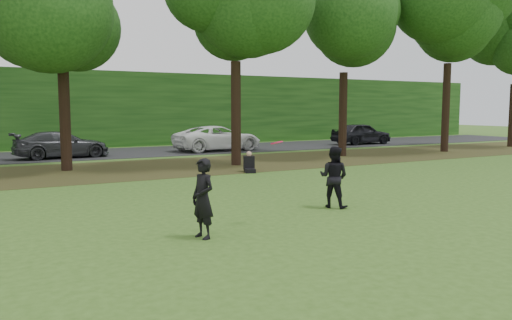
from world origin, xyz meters
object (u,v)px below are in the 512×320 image
(player_left, at_px, (203,199))
(player_right, at_px, (334,177))
(seated_person, at_px, (249,164))
(frisbee, at_px, (277,143))

(player_left, bearing_deg, player_right, 93.12)
(player_right, bearing_deg, seated_person, -44.22)
(player_left, xyz_separation_m, player_right, (4.15, 1.24, -0.00))
(player_left, relative_size, seated_person, 1.91)
(frisbee, bearing_deg, player_right, 22.39)
(player_left, height_order, frisbee, frisbee)
(frisbee, bearing_deg, player_left, -170.93)
(player_right, xyz_separation_m, seated_person, (1.48, 7.41, -0.48))
(player_left, height_order, player_right, same)
(seated_person, bearing_deg, player_left, -102.93)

